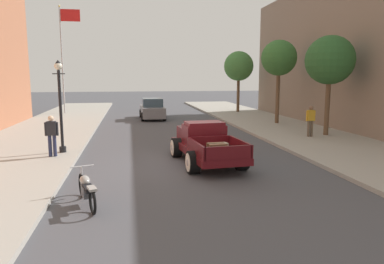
{
  "coord_description": "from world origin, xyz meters",
  "views": [
    {
      "loc": [
        -2.37,
        -13.43,
        3.32
      ],
      "look_at": [
        0.2,
        1.41,
        1.0
      ],
      "focal_mm": 33.64,
      "sensor_mm": 36.0,
      "label": 1
    }
  ],
  "objects": [
    {
      "name": "pedestrian_sidewalk_right",
      "position": [
        7.1,
        4.21,
        1.09
      ],
      "size": [
        0.53,
        0.22,
        1.65
      ],
      "color": "brown",
      "rests_on": "sidewalk_right"
    },
    {
      "name": "car_background_grey",
      "position": [
        -0.63,
        15.09,
        0.77
      ],
      "size": [
        1.93,
        4.33,
        1.65
      ],
      "color": "slate",
      "rests_on": "ground"
    },
    {
      "name": "motorcycle_parked",
      "position": [
        -3.53,
        -4.1,
        0.44
      ],
      "size": [
        0.82,
        2.05,
        0.93
      ],
      "color": "black",
      "rests_on": "ground"
    },
    {
      "name": "hotrod_truck_maroon",
      "position": [
        0.49,
        0.15,
        0.75
      ],
      "size": [
        2.45,
        5.04,
        1.58
      ],
      "color": "#510F14",
      "rests_on": "ground"
    },
    {
      "name": "street_tree_second",
      "position": [
        7.66,
        9.97,
        4.54
      ],
      "size": [
        2.4,
        2.4,
        5.64
      ],
      "color": "brown",
      "rests_on": "sidewalk_right"
    },
    {
      "name": "sidewalk_right",
      "position": [
        7.25,
        0.0,
        0.07
      ],
      "size": [
        5.5,
        64.0,
        0.15
      ],
      "primitive_type": "cube",
      "color": "#9E998E",
      "rests_on": "ground"
    },
    {
      "name": "ground_plane",
      "position": [
        0.0,
        0.0,
        0.0
      ],
      "size": [
        140.0,
        140.0,
        0.0
      ],
      "primitive_type": "plane",
      "color": "#47474C"
    },
    {
      "name": "pedestrian_sidewalk_left",
      "position": [
        -5.47,
        1.46,
        1.09
      ],
      "size": [
        0.53,
        0.22,
        1.65
      ],
      "color": "#232847",
      "rests_on": "sidewalk_left"
    },
    {
      "name": "street_tree_nearest",
      "position": [
        8.23,
        4.57,
        4.17
      ],
      "size": [
        2.61,
        2.61,
        5.36
      ],
      "color": "brown",
      "rests_on": "sidewalk_right"
    },
    {
      "name": "flagpole",
      "position": [
        -7.8,
        19.63,
        5.77
      ],
      "size": [
        1.74,
        0.16,
        9.16
      ],
      "color": "#B2B2B7",
      "rests_on": "sidewalk_left"
    },
    {
      "name": "street_lamp_near",
      "position": [
        -5.22,
        2.25,
        2.39
      ],
      "size": [
        0.5,
        0.32,
        3.85
      ],
      "color": "black",
      "rests_on": "sidewalk_left"
    },
    {
      "name": "street_tree_third",
      "position": [
        7.43,
        18.35,
        4.25
      ],
      "size": [
        2.65,
        2.65,
        5.45
      ],
      "color": "brown",
      "rests_on": "sidewalk_right"
    }
  ]
}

